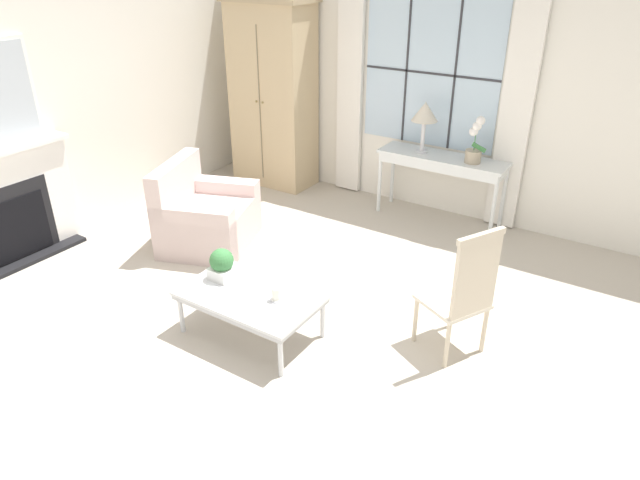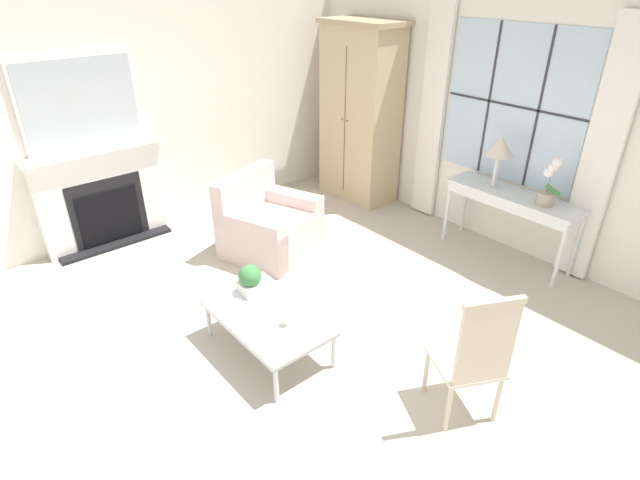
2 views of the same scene
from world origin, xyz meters
TOP-DOWN VIEW (x-y plane):
  - ground_plane at (0.00, 0.00)m, footprint 14.00×14.00m
  - wall_back_windowed at (0.00, 3.02)m, footprint 7.20×0.14m
  - wall_left at (-3.03, 0.60)m, footprint 0.06×7.20m
  - fireplace at (-2.91, -0.56)m, footprint 0.34×1.51m
  - armoire at (-2.00, 2.68)m, footprint 1.13×0.61m
  - console_table at (0.35, 2.73)m, footprint 1.46×0.43m
  - table_lamp at (0.09, 2.71)m, footprint 0.30×0.30m
  - potted_orchid at (0.70, 2.70)m, footprint 0.22×0.18m
  - armchair_upholstered at (-1.50, 0.77)m, footprint 1.14×1.22m
  - side_chair_wooden at (1.47, 0.44)m, footprint 0.59×0.59m
  - coffee_table at (-0.05, -0.24)m, footprint 1.12×0.68m
  - potted_plant_small at (-0.40, -0.17)m, footprint 0.20×0.20m
  - pillar_candle at (0.18, -0.20)m, footprint 0.10×0.10m

SIDE VIEW (x-z plane):
  - ground_plane at x=0.00m, z-range 0.00..0.00m
  - armchair_upholstered at x=-1.50m, z-range -0.15..0.75m
  - coffee_table at x=-0.05m, z-range 0.16..0.55m
  - pillar_candle at x=0.18m, z-range 0.39..0.51m
  - potted_plant_small at x=-0.40m, z-range 0.39..0.66m
  - side_chair_wooden at x=1.47m, z-range 0.04..1.15m
  - console_table at x=0.35m, z-range 0.30..1.08m
  - fireplace at x=-2.91m, z-range -0.37..1.77m
  - potted_orchid at x=0.70m, z-range 0.72..1.24m
  - armoire at x=-2.00m, z-range 0.01..2.36m
  - table_lamp at x=0.09m, z-range 0.94..1.52m
  - wall_back_windowed at x=0.00m, z-range 0.00..2.80m
  - wall_left at x=-3.03m, z-range 0.00..2.80m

